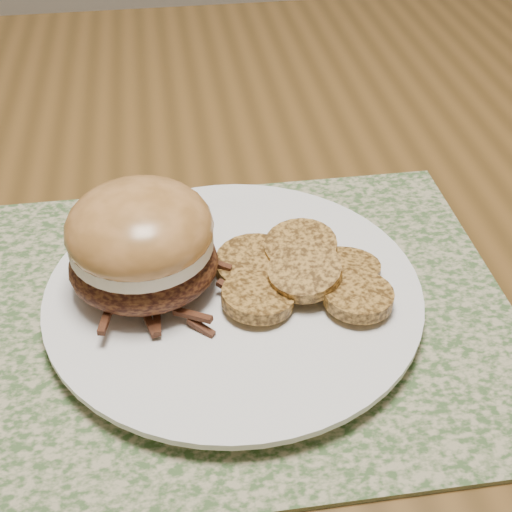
{
  "coord_description": "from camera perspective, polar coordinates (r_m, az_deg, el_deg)",
  "views": [
    {
      "loc": [
        -0.14,
        -0.58,
        1.12
      ],
      "look_at": [
        -0.08,
        -0.18,
        0.79
      ],
      "focal_mm": 50.0,
      "sensor_mm": 36.0,
      "label": 1
    }
  ],
  "objects": [
    {
      "name": "placemat",
      "position": [
        0.53,
        -3.9,
        -4.79
      ],
      "size": [
        0.45,
        0.33,
        0.0
      ],
      "primitive_type": "cube",
      "color": "#3E5B2E",
      "rests_on": "dining_table"
    },
    {
      "name": "roasted_potatoes",
      "position": [
        0.52,
        3.57,
        -1.31
      ],
      "size": [
        0.14,
        0.13,
        0.04
      ],
      "color": "#A87731",
      "rests_on": "dinner_plate"
    },
    {
      "name": "dining_table",
      "position": [
        0.74,
        4.47,
        2.02
      ],
      "size": [
        1.5,
        0.9,
        0.75
      ],
      "color": "brown",
      "rests_on": "ground"
    },
    {
      "name": "pork_sandwich",
      "position": [
        0.51,
        -9.15,
        1.0
      ],
      "size": [
        0.11,
        0.11,
        0.08
      ],
      "rotation": [
        0.0,
        0.0,
        -0.05
      ],
      "color": "black",
      "rests_on": "dinner_plate"
    },
    {
      "name": "dinner_plate",
      "position": [
        0.53,
        -1.79,
        -3.24
      ],
      "size": [
        0.26,
        0.26,
        0.02
      ],
      "primitive_type": "cylinder",
      "color": "white",
      "rests_on": "placemat"
    }
  ]
}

